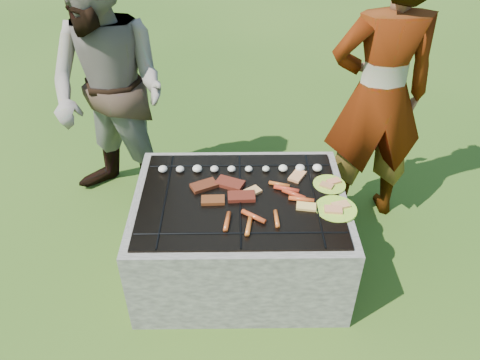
# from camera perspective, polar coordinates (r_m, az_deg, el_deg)

# --- Properties ---
(lawn) EXTENTS (60.00, 60.00, 0.00)m
(lawn) POSITION_cam_1_polar(r_m,az_deg,el_deg) (3.25, 0.01, -10.43)
(lawn) COLOR #204611
(lawn) RESTS_ON ground
(fire_pit) EXTENTS (1.30, 1.00, 0.62)m
(fire_pit) POSITION_cam_1_polar(r_m,az_deg,el_deg) (3.05, 0.01, -6.85)
(fire_pit) COLOR #A9A296
(fire_pit) RESTS_ON ground
(mushrooms) EXTENTS (1.06, 0.06, 0.04)m
(mushrooms) POSITION_cam_1_polar(r_m,az_deg,el_deg) (3.02, 0.28, 1.41)
(mushrooms) COLOR beige
(mushrooms) RESTS_ON fire_pit
(pork_slabs) EXTENTS (0.40, 0.28, 0.03)m
(pork_slabs) POSITION_cam_1_polar(r_m,az_deg,el_deg) (2.86, -2.00, -1.24)
(pork_slabs) COLOR maroon
(pork_slabs) RESTS_ON fire_pit
(sausages) EXTENTS (0.54, 0.49, 0.03)m
(sausages) POSITION_cam_1_polar(r_m,az_deg,el_deg) (2.75, 3.86, -3.15)
(sausages) COLOR orange
(sausages) RESTS_ON fire_pit
(bread_on_grate) EXTENTS (0.45, 0.42, 0.02)m
(bread_on_grate) POSITION_cam_1_polar(r_m,az_deg,el_deg) (2.88, 5.39, -1.17)
(bread_on_grate) COLOR #DAB86F
(bread_on_grate) RESTS_ON fire_pit
(plate_far) EXTENTS (0.23, 0.23, 0.03)m
(plate_far) POSITION_cam_1_polar(r_m,az_deg,el_deg) (2.98, 10.85, -0.55)
(plate_far) COLOR yellow
(plate_far) RESTS_ON fire_pit
(plate_near) EXTENTS (0.32, 0.32, 0.03)m
(plate_near) POSITION_cam_1_polar(r_m,az_deg,el_deg) (2.80, 11.62, -3.47)
(plate_near) COLOR #EAFF3C
(plate_near) RESTS_ON fire_pit
(cook) EXTENTS (0.72, 0.49, 1.93)m
(cook) POSITION_cam_1_polar(r_m,az_deg,el_deg) (3.29, 16.58, 9.72)
(cook) COLOR gray
(cook) RESTS_ON ground
(bystander) EXTENTS (1.14, 1.06, 1.88)m
(bystander) POSITION_cam_1_polar(r_m,az_deg,el_deg) (3.38, -15.60, 10.18)
(bystander) COLOR gray
(bystander) RESTS_ON ground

